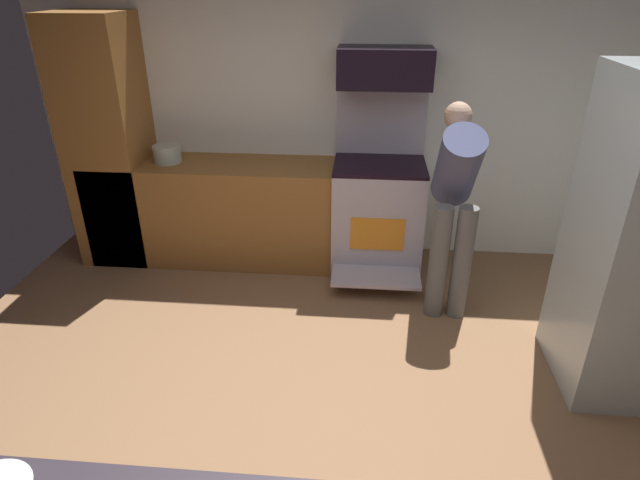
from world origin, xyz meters
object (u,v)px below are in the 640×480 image
object	(u,v)px
oven_range	(377,211)
person_cook	(455,198)
microwave	(385,67)
stock_pot	(167,154)

from	to	relation	value
oven_range	person_cook	distance (m)	0.92
oven_range	person_cook	size ratio (longest dim) A/B	1.00
microwave	person_cook	distance (m)	1.19
oven_range	stock_pot	xyz separation A→B (m)	(-1.82, 0.01, 0.46)
microwave	oven_range	bearing A→B (deg)	-90.00
microwave	person_cook	bearing A→B (deg)	-53.68
person_cook	microwave	bearing A→B (deg)	126.32
oven_range	person_cook	bearing A→B (deg)	-49.89
oven_range	stock_pot	bearing A→B (deg)	179.62
oven_range	stock_pot	size ratio (longest dim) A/B	6.57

